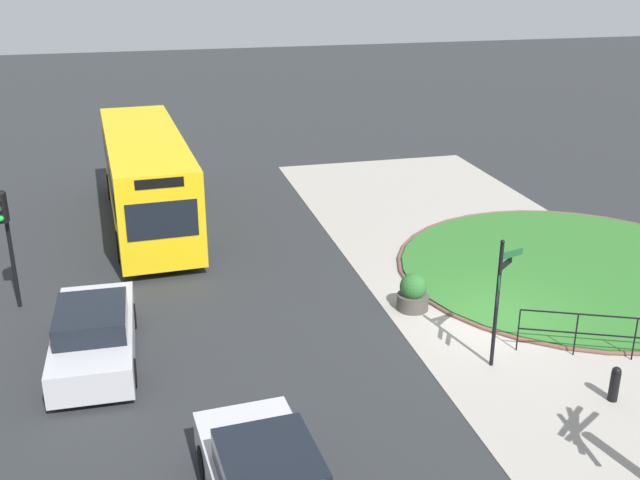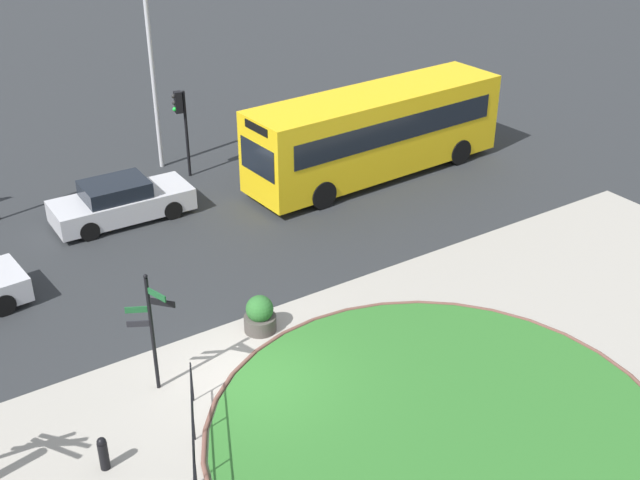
{
  "view_description": "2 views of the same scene",
  "coord_description": "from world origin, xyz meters",
  "px_view_note": "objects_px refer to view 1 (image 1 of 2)",
  "views": [
    {
      "loc": [
        -15.76,
        8.66,
        9.03
      ],
      "look_at": [
        3.82,
        3.72,
        1.21
      ],
      "focal_mm": 42.08,
      "sensor_mm": 36.0,
      "label": 1
    },
    {
      "loc": [
        -7.04,
        -13.6,
        12.13
      ],
      "look_at": [
        4.07,
        3.28,
        1.2
      ],
      "focal_mm": 44.85,
      "sensor_mm": 36.0,
      "label": 2
    }
  ],
  "objects_px": {
    "bus_yellow": "(147,177)",
    "planter_near_signpost": "(413,294)",
    "signpost_directional": "(499,295)",
    "car_oncoming": "(94,334)",
    "bollard_foreground": "(615,384)",
    "traffic_light_far": "(5,224)"
  },
  "relations": [
    {
      "from": "bus_yellow",
      "to": "planter_near_signpost",
      "type": "distance_m",
      "value": 10.94
    },
    {
      "from": "signpost_directional",
      "to": "car_oncoming",
      "type": "xyz_separation_m",
      "value": [
        2.56,
        8.95,
        -1.17
      ]
    },
    {
      "from": "signpost_directional",
      "to": "bus_yellow",
      "type": "height_order",
      "value": "bus_yellow"
    },
    {
      "from": "bollard_foreground",
      "to": "bus_yellow",
      "type": "relative_size",
      "value": 0.08
    },
    {
      "from": "traffic_light_far",
      "to": "planter_near_signpost",
      "type": "height_order",
      "value": "traffic_light_far"
    },
    {
      "from": "bus_yellow",
      "to": "traffic_light_far",
      "type": "bearing_deg",
      "value": -34.99
    },
    {
      "from": "signpost_directional",
      "to": "car_oncoming",
      "type": "distance_m",
      "value": 9.38
    },
    {
      "from": "bus_yellow",
      "to": "car_oncoming",
      "type": "distance_m",
      "value": 9.5
    },
    {
      "from": "signpost_directional",
      "to": "bollard_foreground",
      "type": "height_order",
      "value": "signpost_directional"
    },
    {
      "from": "signpost_directional",
      "to": "traffic_light_far",
      "type": "height_order",
      "value": "traffic_light_far"
    },
    {
      "from": "bollard_foreground",
      "to": "planter_near_signpost",
      "type": "xyz_separation_m",
      "value": [
        5.18,
        2.6,
        0.04
      ]
    },
    {
      "from": "signpost_directional",
      "to": "planter_near_signpost",
      "type": "relative_size",
      "value": 3.02
    },
    {
      "from": "traffic_light_far",
      "to": "planter_near_signpost",
      "type": "bearing_deg",
      "value": 85.81
    },
    {
      "from": "bollard_foreground",
      "to": "traffic_light_far",
      "type": "distance_m",
      "value": 15.23
    },
    {
      "from": "traffic_light_far",
      "to": "planter_near_signpost",
      "type": "xyz_separation_m",
      "value": [
        -2.66,
        -10.31,
        -1.95
      ]
    },
    {
      "from": "car_oncoming",
      "to": "planter_near_signpost",
      "type": "xyz_separation_m",
      "value": [
        0.65,
        -8.18,
        -0.19
      ]
    },
    {
      "from": "bus_yellow",
      "to": "car_oncoming",
      "type": "height_order",
      "value": "bus_yellow"
    },
    {
      "from": "signpost_directional",
      "to": "traffic_light_far",
      "type": "distance_m",
      "value": 12.55
    },
    {
      "from": "bus_yellow",
      "to": "traffic_light_far",
      "type": "xyz_separation_m",
      "value": [
        -6.0,
        3.74,
        0.7
      ]
    },
    {
      "from": "traffic_light_far",
      "to": "bollard_foreground",
      "type": "bearing_deg",
      "value": 68.98
    },
    {
      "from": "car_oncoming",
      "to": "signpost_directional",
      "type": "bearing_deg",
      "value": -104.92
    },
    {
      "from": "signpost_directional",
      "to": "bus_yellow",
      "type": "relative_size",
      "value": 0.3
    }
  ]
}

